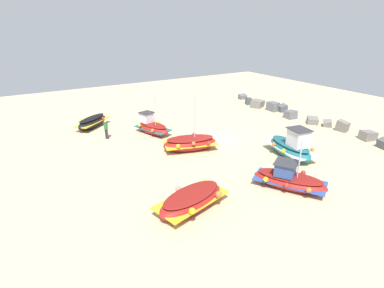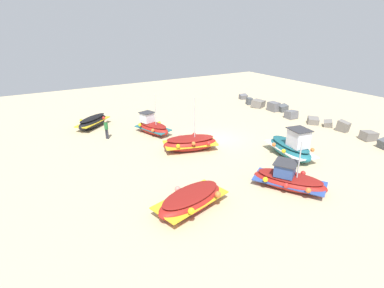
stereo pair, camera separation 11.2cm
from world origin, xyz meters
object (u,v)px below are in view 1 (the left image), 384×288
(fishing_boat_3, at_px, (192,200))
(fishing_boat_5, at_px, (190,143))
(fishing_boat_0, at_px, (289,179))
(person_walking, at_px, (106,128))
(fishing_boat_1, at_px, (291,147))
(fishing_boat_2, at_px, (152,127))
(fishing_boat_4, at_px, (92,122))

(fishing_boat_3, xyz_separation_m, fishing_boat_5, (-7.06, 4.15, 0.07))
(fishing_boat_3, bearing_deg, fishing_boat_0, 154.57)
(fishing_boat_3, height_order, person_walking, person_walking)
(fishing_boat_1, height_order, fishing_boat_2, fishing_boat_2)
(fishing_boat_0, relative_size, person_walking, 2.72)
(fishing_boat_0, xyz_separation_m, fishing_boat_3, (-1.19, -6.27, -0.05))
(fishing_boat_3, xyz_separation_m, person_walking, (-12.97, -0.82, 0.47))
(fishing_boat_0, height_order, fishing_boat_5, fishing_boat_5)
(fishing_boat_2, height_order, fishing_boat_3, fishing_boat_2)
(fishing_boat_5, distance_m, person_walking, 7.74)
(fishing_boat_2, height_order, fishing_boat_5, fishing_boat_5)
(fishing_boat_0, distance_m, fishing_boat_5, 8.52)
(fishing_boat_4, xyz_separation_m, fishing_boat_5, (9.72, 5.23, 0.02))
(fishing_boat_2, bearing_deg, person_walking, 61.76)
(fishing_boat_1, xyz_separation_m, fishing_boat_3, (2.00, -10.00, -0.26))
(fishing_boat_0, distance_m, fishing_boat_4, 19.41)
(fishing_boat_0, bearing_deg, fishing_boat_5, -15.99)
(person_walking, bearing_deg, fishing_boat_3, 54.50)
(fishing_boat_1, xyz_separation_m, fishing_boat_4, (-14.77, -11.08, -0.21))
(fishing_boat_3, height_order, fishing_boat_4, fishing_boat_4)
(fishing_boat_1, relative_size, person_walking, 2.71)
(fishing_boat_0, height_order, person_walking, fishing_boat_0)
(fishing_boat_4, height_order, person_walking, person_walking)
(fishing_boat_0, xyz_separation_m, person_walking, (-14.17, -7.09, 0.42))
(fishing_boat_1, bearing_deg, person_walking, -124.72)
(fishing_boat_0, bearing_deg, person_walking, -3.80)
(fishing_boat_4, relative_size, person_walking, 2.29)
(fishing_boat_2, distance_m, fishing_boat_4, 6.22)
(fishing_boat_0, distance_m, fishing_boat_3, 6.39)
(fishing_boat_0, xyz_separation_m, fishing_boat_1, (-3.20, 3.73, 0.21))
(person_walking, bearing_deg, fishing_boat_4, -125.29)
(fishing_boat_2, bearing_deg, fishing_boat_3, 148.09)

